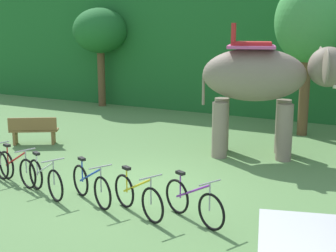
{
  "coord_description": "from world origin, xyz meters",
  "views": [
    {
      "loc": [
        5.5,
        -8.82,
        3.69
      ],
      "look_at": [
        0.27,
        1.0,
        1.3
      ],
      "focal_mm": 49.74,
      "sensor_mm": 36.0,
      "label": 1
    }
  ],
  "objects_px": {
    "bike_white": "(45,178)",
    "bike_purple": "(193,202)",
    "bike_red": "(17,168)",
    "bike_blue": "(91,185)",
    "elephant": "(266,80)",
    "tree_far_left": "(309,23)",
    "wooden_bench": "(33,130)",
    "bike_yellow": "(138,196)",
    "tree_right": "(100,32)"
  },
  "relations": [
    {
      "from": "bike_red",
      "to": "bike_yellow",
      "type": "height_order",
      "value": "same"
    },
    {
      "from": "bike_purple",
      "to": "tree_right",
      "type": "bearing_deg",
      "value": 133.14
    },
    {
      "from": "bike_yellow",
      "to": "bike_purple",
      "type": "relative_size",
      "value": 1.0
    },
    {
      "from": "elephant",
      "to": "bike_yellow",
      "type": "distance_m",
      "value": 5.79
    },
    {
      "from": "tree_right",
      "to": "bike_purple",
      "type": "distance_m",
      "value": 14.14
    },
    {
      "from": "tree_right",
      "to": "bike_red",
      "type": "height_order",
      "value": "tree_right"
    },
    {
      "from": "bike_white",
      "to": "bike_yellow",
      "type": "bearing_deg",
      "value": 0.42
    },
    {
      "from": "bike_red",
      "to": "bike_blue",
      "type": "bearing_deg",
      "value": -3.82
    },
    {
      "from": "bike_red",
      "to": "bike_white",
      "type": "height_order",
      "value": "same"
    },
    {
      "from": "bike_red",
      "to": "bike_purple",
      "type": "distance_m",
      "value": 4.65
    },
    {
      "from": "bike_yellow",
      "to": "wooden_bench",
      "type": "relative_size",
      "value": 1.06
    },
    {
      "from": "tree_far_left",
      "to": "bike_red",
      "type": "bearing_deg",
      "value": -120.31
    },
    {
      "from": "bike_yellow",
      "to": "bike_purple",
      "type": "height_order",
      "value": "same"
    },
    {
      "from": "tree_far_left",
      "to": "wooden_bench",
      "type": "height_order",
      "value": "tree_far_left"
    },
    {
      "from": "bike_red",
      "to": "bike_yellow",
      "type": "bearing_deg",
      "value": -4.07
    },
    {
      "from": "wooden_bench",
      "to": "bike_purple",
      "type": "bearing_deg",
      "value": -23.43
    },
    {
      "from": "bike_red",
      "to": "elephant",
      "type": "bearing_deg",
      "value": 49.16
    },
    {
      "from": "tree_far_left",
      "to": "bike_blue",
      "type": "xyz_separation_m",
      "value": [
        -2.58,
        -8.53,
        -3.41
      ]
    },
    {
      "from": "elephant",
      "to": "bike_red",
      "type": "relative_size",
      "value": 2.55
    },
    {
      "from": "bike_white",
      "to": "bike_yellow",
      "type": "distance_m",
      "value": 2.4
    },
    {
      "from": "elephant",
      "to": "bike_yellow",
      "type": "height_order",
      "value": "elephant"
    },
    {
      "from": "tree_right",
      "to": "bike_blue",
      "type": "xyz_separation_m",
      "value": [
        7.1,
        -10.21,
        -3.06
      ]
    },
    {
      "from": "bike_red",
      "to": "bike_purple",
      "type": "height_order",
      "value": "same"
    },
    {
      "from": "tree_right",
      "to": "bike_red",
      "type": "bearing_deg",
      "value": -64.54
    },
    {
      "from": "bike_blue",
      "to": "bike_purple",
      "type": "height_order",
      "value": "same"
    },
    {
      "from": "tree_far_left",
      "to": "bike_blue",
      "type": "distance_m",
      "value": 9.54
    },
    {
      "from": "bike_purple",
      "to": "bike_blue",
      "type": "bearing_deg",
      "value": -176.72
    },
    {
      "from": "wooden_bench",
      "to": "elephant",
      "type": "bearing_deg",
      "value": 17.56
    },
    {
      "from": "tree_far_left",
      "to": "elephant",
      "type": "xyz_separation_m",
      "value": [
        -0.43,
        -3.21,
        -1.59
      ]
    },
    {
      "from": "tree_right",
      "to": "bike_white",
      "type": "height_order",
      "value": "tree_right"
    },
    {
      "from": "tree_far_left",
      "to": "wooden_bench",
      "type": "distance_m",
      "value": 9.6
    },
    {
      "from": "tree_far_left",
      "to": "bike_red",
      "type": "height_order",
      "value": "tree_far_left"
    },
    {
      "from": "bike_blue",
      "to": "wooden_bench",
      "type": "xyz_separation_m",
      "value": [
        -4.66,
        3.17,
        0.09
      ]
    },
    {
      "from": "elephant",
      "to": "tree_far_left",
      "type": "bearing_deg",
      "value": 82.36
    },
    {
      "from": "tree_far_left",
      "to": "wooden_bench",
      "type": "bearing_deg",
      "value": -143.47
    },
    {
      "from": "elephant",
      "to": "bike_yellow",
      "type": "relative_size",
      "value": 2.69
    },
    {
      "from": "bike_red",
      "to": "bike_purple",
      "type": "bearing_deg",
      "value": -0.26
    },
    {
      "from": "bike_purple",
      "to": "wooden_bench",
      "type": "relative_size",
      "value": 1.06
    },
    {
      "from": "bike_white",
      "to": "bike_purple",
      "type": "bearing_deg",
      "value": 4.05
    },
    {
      "from": "tree_right",
      "to": "bike_purple",
      "type": "xyz_separation_m",
      "value": [
        9.44,
        -10.07,
        -3.06
      ]
    },
    {
      "from": "tree_far_left",
      "to": "elephant",
      "type": "relative_size",
      "value": 1.23
    },
    {
      "from": "elephant",
      "to": "bike_blue",
      "type": "distance_m",
      "value": 6.02
    },
    {
      "from": "bike_white",
      "to": "wooden_bench",
      "type": "bearing_deg",
      "value": 136.72
    },
    {
      "from": "tree_right",
      "to": "bike_blue",
      "type": "relative_size",
      "value": 2.89
    },
    {
      "from": "elephant",
      "to": "bike_white",
      "type": "distance_m",
      "value": 6.63
    },
    {
      "from": "tree_far_left",
      "to": "elephant",
      "type": "height_order",
      "value": "tree_far_left"
    },
    {
      "from": "tree_right",
      "to": "bike_purple",
      "type": "bearing_deg",
      "value": -46.86
    },
    {
      "from": "elephant",
      "to": "bike_purple",
      "type": "height_order",
      "value": "elephant"
    },
    {
      "from": "tree_right",
      "to": "tree_far_left",
      "type": "distance_m",
      "value": 9.83
    },
    {
      "from": "tree_far_left",
      "to": "wooden_bench",
      "type": "xyz_separation_m",
      "value": [
        -7.24,
        -5.36,
        -3.32
      ]
    }
  ]
}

